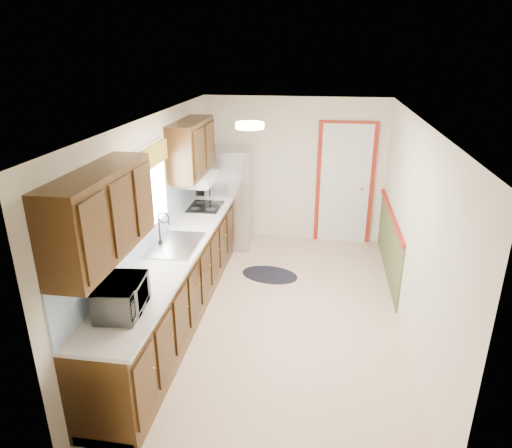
% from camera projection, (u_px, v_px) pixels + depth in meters
% --- Properties ---
extents(room_shell, '(3.20, 5.20, 2.52)m').
position_uv_depth(room_shell, '(279.00, 224.00, 5.30)').
color(room_shell, beige).
rests_on(room_shell, ground).
extents(kitchen_run, '(0.63, 4.00, 2.20)m').
position_uv_depth(kitchen_run, '(171.00, 258.00, 5.34)').
color(kitchen_run, '#311D0B').
rests_on(kitchen_run, ground).
extents(back_wall_trim, '(1.12, 2.30, 2.08)m').
position_uv_depth(back_wall_trim, '(354.00, 196.00, 7.32)').
color(back_wall_trim, maroon).
rests_on(back_wall_trim, ground).
extents(ceiling_fixture, '(0.30, 0.30, 0.06)m').
position_uv_depth(ceiling_fixture, '(250.00, 125.00, 4.74)').
color(ceiling_fixture, '#FFD88C').
rests_on(ceiling_fixture, room_shell).
extents(microwave, '(0.34, 0.56, 0.36)m').
position_uv_depth(microwave, '(121.00, 294.00, 3.96)').
color(microwave, white).
rests_on(microwave, kitchen_run).
extents(refrigerator, '(0.72, 0.71, 1.63)m').
position_uv_depth(refrigerator, '(229.00, 198.00, 7.47)').
color(refrigerator, '#B7B7BC').
rests_on(refrigerator, ground).
extents(rug, '(0.92, 0.69, 0.01)m').
position_uv_depth(rug, '(270.00, 275.00, 6.68)').
color(rug, black).
rests_on(rug, ground).
extents(cooktop, '(0.46, 0.55, 0.02)m').
position_uv_depth(cooktop, '(205.00, 207.00, 6.65)').
color(cooktop, black).
rests_on(cooktop, kitchen_run).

